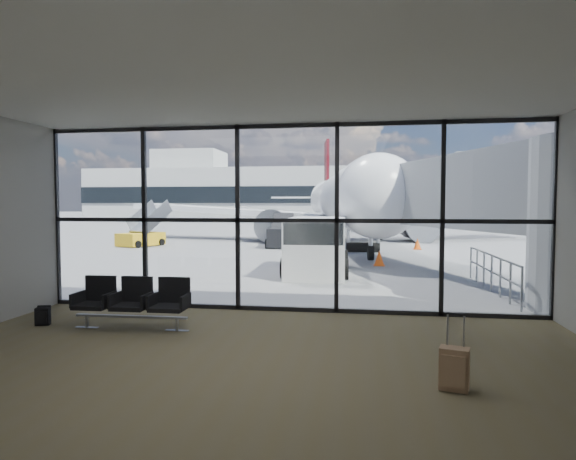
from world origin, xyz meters
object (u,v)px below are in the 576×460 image
(belt_loader, at_px, (282,236))
(backpack, at_px, (43,316))
(service_van, at_px, (317,245))
(mobile_stairs, at_px, (142,237))
(seating_row, at_px, (134,300))
(airliner, at_px, (341,201))
(suitcase, at_px, (454,368))

(belt_loader, bearing_deg, backpack, -101.80)
(service_van, distance_m, mobile_stairs, 15.73)
(seating_row, height_order, backpack, seating_row)
(seating_row, bearing_deg, mobile_stairs, 113.79)
(airliner, relative_size, belt_loader, 8.04)
(seating_row, bearing_deg, belt_loader, 89.01)
(airliner, height_order, service_van, airliner)
(backpack, bearing_deg, seating_row, -13.09)
(airliner, bearing_deg, seating_row, -104.68)
(airliner, distance_m, mobile_stairs, 14.76)
(backpack, distance_m, service_van, 10.09)
(seating_row, xyz_separation_m, backpack, (-2.02, -0.11, -0.39))
(airliner, relative_size, mobile_stairs, 10.24)
(airliner, xyz_separation_m, service_van, (-0.14, -18.53, -1.80))
(suitcase, distance_m, service_van, 11.52)
(belt_loader, bearing_deg, mobile_stairs, 178.82)
(airliner, height_order, mobile_stairs, airliner)
(seating_row, relative_size, suitcase, 2.25)
(seating_row, distance_m, service_van, 9.11)
(seating_row, xyz_separation_m, suitcase, (5.96, -2.56, -0.27))
(seating_row, relative_size, backpack, 5.74)
(seating_row, height_order, service_van, service_van)
(belt_loader, relative_size, mobile_stairs, 1.27)
(suitcase, xyz_separation_m, airliner, (-2.76, 29.66, 2.55))
(service_van, bearing_deg, belt_loader, 103.99)
(airliner, bearing_deg, belt_loader, -121.80)
(backpack, relative_size, mobile_stairs, 0.12)
(suitcase, bearing_deg, service_van, 120.62)
(mobile_stairs, bearing_deg, seating_row, -43.89)
(service_van, xyz_separation_m, belt_loader, (-3.16, 11.07, -0.39))
(backpack, distance_m, mobile_stairs, 20.15)
(airliner, xyz_separation_m, mobile_stairs, (-12.02, -8.24, -2.33))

